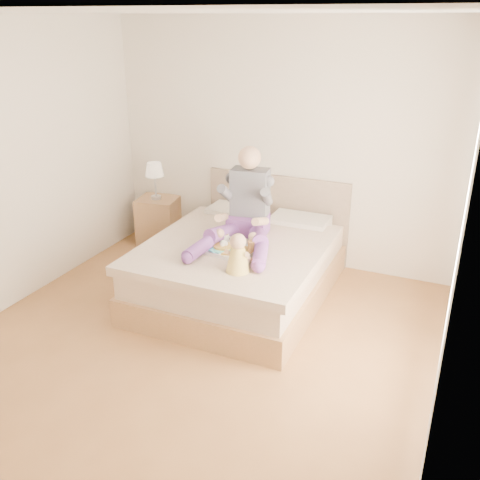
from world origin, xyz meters
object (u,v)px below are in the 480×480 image
at_px(bed, 243,264).
at_px(adult, 245,212).
at_px(nightstand, 159,220).
at_px(baby, 238,256).
at_px(tray, 231,249).

distance_m(bed, adult, 0.56).
xyz_separation_m(bed, nightstand, (-1.51, 0.80, -0.02)).
height_order(adult, baby, adult).
xyz_separation_m(bed, baby, (0.26, -0.71, 0.44)).
distance_m(nightstand, adult, 1.81).
relative_size(adult, baby, 3.29).
bearing_deg(baby, adult, 105.71).
relative_size(nightstand, baby, 1.66).
bearing_deg(baby, nightstand, 136.16).
xyz_separation_m(adult, baby, (0.25, -0.72, -0.13)).
height_order(bed, nightstand, bed).
distance_m(bed, nightstand, 1.71).
height_order(nightstand, baby, baby).
height_order(nightstand, tray, tray).
bearing_deg(tray, adult, 100.44).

